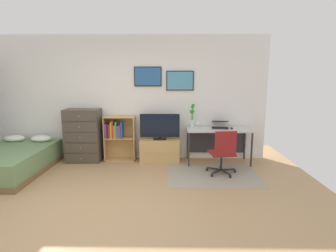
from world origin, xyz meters
TOP-DOWN VIEW (x-y plane):
  - ground_plane at (0.00, 0.00)m, footprint 7.20×7.20m
  - wall_back_with_posters at (0.01, 2.43)m, footprint 6.12×0.09m
  - area_rug at (1.78, 1.28)m, footprint 1.70×1.20m
  - bed at (-2.11, 1.40)m, footprint 1.34×1.95m
  - dresser at (-0.92, 2.15)m, footprint 0.74×0.46m
  - bookshelf at (-0.19, 2.22)m, footprint 0.66×0.30m
  - tv_stand at (0.74, 2.17)m, footprint 0.85×0.41m
  - television at (0.74, 2.15)m, footprint 0.84×0.16m
  - desk at (1.98, 2.15)m, footprint 1.33×0.59m
  - office_chair at (1.96, 1.33)m, footprint 0.58×0.58m
  - laptop at (2.03, 2.19)m, footprint 0.41×0.43m
  - computer_mouse at (2.26, 2.06)m, footprint 0.06×0.10m
  - bamboo_vase at (1.44, 2.25)m, footprint 0.10×0.11m
  - wine_glass at (1.54, 2.04)m, footprint 0.07×0.07m

SIDE VIEW (x-z plane):
  - ground_plane at x=0.00m, z-range 0.00..0.00m
  - area_rug at x=1.78m, z-range 0.00..0.01m
  - bed at x=-2.11m, z-range -0.06..0.52m
  - tv_stand at x=0.74m, z-range 0.00..0.49m
  - office_chair at x=1.96m, z-range 0.03..0.89m
  - dresser at x=-0.92m, z-range 0.00..1.14m
  - bookshelf at x=-0.19m, z-range 0.08..1.06m
  - desk at x=1.98m, z-range 0.24..0.98m
  - computer_mouse at x=2.26m, z-range 0.74..0.77m
  - television at x=0.74m, z-range 0.49..1.04m
  - laptop at x=2.03m, z-range 0.72..0.88m
  - wine_glass at x=1.54m, z-range 0.78..0.96m
  - bamboo_vase at x=1.44m, z-range 0.73..1.24m
  - wall_back_with_posters at x=0.01m, z-range 0.01..2.71m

